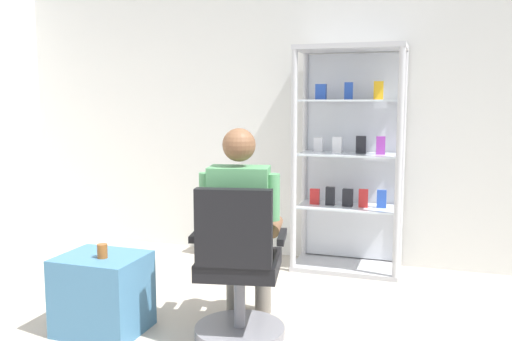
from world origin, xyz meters
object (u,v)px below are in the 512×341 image
at_px(display_cabinet_main, 350,158).
at_px(tea_glass, 102,251).
at_px(office_chair, 238,277).
at_px(seated_shopkeeper, 242,220).
at_px(storage_crate, 103,293).

xyz_separation_m(display_cabinet_main, tea_glass, (-1.22, -1.86, -0.43)).
bearing_deg(office_chair, tea_glass, -167.15).
distance_m(seated_shopkeeper, tea_glass, 0.88).
bearing_deg(tea_glass, seated_shopkeeper, 23.79).
bearing_deg(display_cabinet_main, storage_crate, -124.74).
height_order(office_chair, tea_glass, office_chair).
xyz_separation_m(office_chair, seated_shopkeeper, (-0.03, 0.16, 0.32)).
bearing_deg(display_cabinet_main, office_chair, -103.56).
bearing_deg(tea_glass, office_chair, 12.85).
height_order(display_cabinet_main, tea_glass, display_cabinet_main).
height_order(display_cabinet_main, storage_crate, display_cabinet_main).
distance_m(display_cabinet_main, storage_crate, 2.32).
distance_m(seated_shopkeeper, storage_crate, 1.00).
distance_m(display_cabinet_main, seated_shopkeeper, 1.59).
bearing_deg(office_chair, seated_shopkeeper, 101.24).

